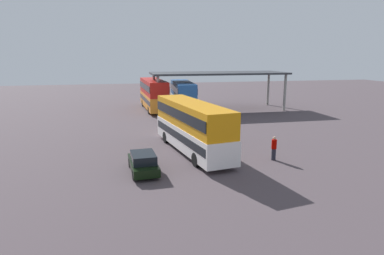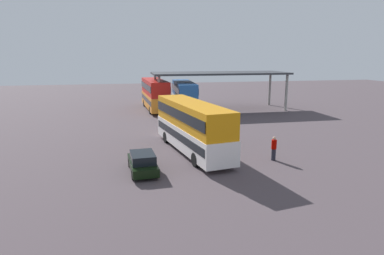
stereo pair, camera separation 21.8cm
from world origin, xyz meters
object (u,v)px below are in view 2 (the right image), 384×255
double_decker_main (192,125)px  pedestrian_waiting (274,148)px  parked_hatchback (143,162)px  double_decker_near_canopy (155,93)px  double_decker_mid_row (184,95)px

double_decker_main → pedestrian_waiting: bearing=-131.5°
double_decker_main → parked_hatchback: (-4.18, -4.00, -1.53)m
pedestrian_waiting → parked_hatchback: bearing=-177.1°
double_decker_near_canopy → double_decker_mid_row: 4.46m
double_decker_near_canopy → double_decker_mid_row: double_decker_near_canopy is taller
double_decker_main → double_decker_near_canopy: size_ratio=1.01×
double_decker_near_canopy → pedestrian_waiting: size_ratio=6.30×
double_decker_main → pedestrian_waiting: size_ratio=6.39×
double_decker_main → parked_hatchback: 5.98m
double_decker_main → double_decker_near_canopy: bearing=-7.5°
double_decker_main → pedestrian_waiting: (5.46, -3.39, -1.30)m
double_decker_near_canopy → double_decker_mid_row: (3.77, -2.38, -0.09)m
parked_hatchback → pedestrian_waiting: size_ratio=2.27×
parked_hatchback → pedestrian_waiting: 9.66m
parked_hatchback → pedestrian_waiting: (9.64, 0.60, 0.23)m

